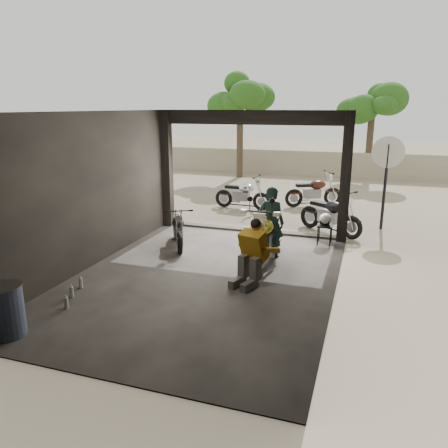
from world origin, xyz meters
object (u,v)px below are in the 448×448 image
Objects in this scene: main_bike at (267,233)px; outside_bike_c at (330,212)px; outside_bike_b at (314,189)px; left_bike at (178,226)px; outside_bike_a at (242,192)px; oil_drum at (6,312)px; stool at (325,228)px; sign_post at (387,167)px; mechanic at (250,255)px; helmet at (325,219)px; rider at (271,222)px.

main_bike is 1.09× the size of outside_bike_c.
outside_bike_b is (0.28, 5.75, -0.04)m from main_bike.
outside_bike_c is at bearing 68.97° from main_bike.
left_bike is 4.36m from outside_bike_a.
oil_drum is (-0.61, -4.72, -0.11)m from left_bike.
outside_bike_c is 3.51× the size of stool.
outside_bike_b is 3.32m from sign_post.
outside_bike_a is 6.39m from mechanic.
outside_bike_c is 1.42× the size of mechanic.
outside_bike_a is at bearing 57.48° from left_bike.
outside_bike_c is 1.01m from helmet.
outside_bike_c is at bearing 165.29° from outside_bike_b.
oil_drum is (-2.89, -4.68, -0.41)m from rider.
helmet is at bearing 89.03° from mechanic.
left_bike is at bearing 157.79° from outside_bike_c.
helmet is 2.56m from sign_post.
sign_post reaches higher than rider.
outside_bike_a is 1.36× the size of mechanic.
oil_drum is at bearing 177.89° from outside_bike_a.
main_bike is 1.93m from stool.
rider is 1.72m from helmet.
sign_post is (1.35, 1.88, 1.09)m from helmet.
main_bike is 2.85m from outside_bike_c.
oil_drum is 9.62m from sign_post.
helmet is (1.07, 3.07, 0.03)m from mechanic.
helmet is (2.98, -3.03, 0.07)m from outside_bike_a.
left_bike is at bearing -136.38° from helmet.
rider is at bearing -105.63° from helmet.
rider reaches higher than outside_bike_a.
mechanic is 3.95× the size of helmet.
stool is at bearing 161.41° from outside_bike_b.
outside_bike_b is at bearing 148.36° from sign_post.
mechanic is at bearing 148.28° from outside_bike_b.
mechanic is at bearing -158.68° from outside_bike_a.
mechanic is 3.25m from helmet.
oil_drum is at bearing -123.32° from stool.
outside_bike_a is 4.29m from stool.
main_bike is 2.27m from left_bike.
outside_bike_a is at bearing 89.18° from outside_bike_c.
stool is (3.34, 1.28, -0.08)m from left_bike.
rider is at bearing -128.66° from stool.
sign_post is at bearing 56.29° from oil_drum.
outside_bike_b is 5.50m from rider.
oil_drum is (-3.13, -10.17, -0.19)m from outside_bike_b.
mechanic is at bearing -87.49° from main_bike.
sign_post reaches higher than helmet.
outside_bike_a is 0.96× the size of outside_bike_b.
helmet is at bearing -131.56° from outside_bike_a.
outside_bike_a reaches higher than helmet.
mechanic is (-1.10, -4.07, 0.02)m from outside_bike_c.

